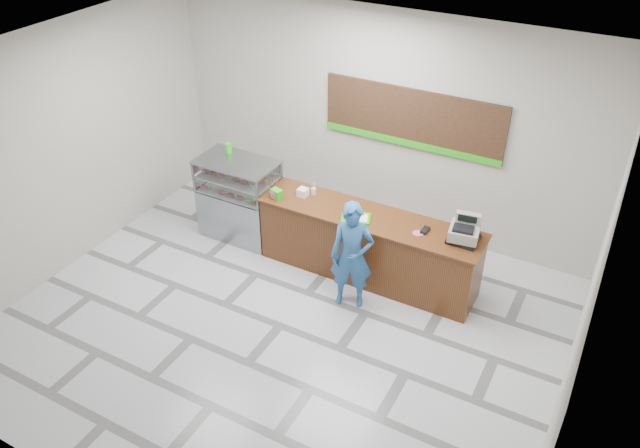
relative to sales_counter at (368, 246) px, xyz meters
The scene contains 16 objects.
floor 1.72m from the sales_counter, 109.54° to the right, with size 7.00×7.00×0.00m, color silver.
back_wall 1.98m from the sales_counter, 110.77° to the left, with size 7.00×7.00×0.00m, color #B4B0A6.
ceiling 3.41m from the sales_counter, 109.54° to the right, with size 7.00×7.00×0.00m, color silver.
sales_counter is the anchor object (origin of this frame).
display_case 2.23m from the sales_counter, behind, with size 1.22×0.72×1.33m.
menu_board 2.00m from the sales_counter, 90.00° to the left, with size 2.80×0.06×0.90m.
cash_register 1.48m from the sales_counter, ahead, with size 0.43×0.45×0.36m.
card_terminal 0.97m from the sales_counter, ahead, with size 0.08×0.17×0.04m, color black.
serving_tray 0.56m from the sales_counter, 134.93° to the right, with size 0.47×0.40×0.02m.
napkin_box 1.23m from the sales_counter, behind, with size 0.14×0.14×0.12m, color white.
straw_cup 1.13m from the sales_counter, behind, with size 0.07×0.07×0.11m, color silver.
promo_box 1.52m from the sales_counter, behind, with size 0.17×0.11×0.15m, color green.
donut_decal 0.91m from the sales_counter, ahead, with size 0.15×0.15×0.00m, color #D25479.
green_cup_left 2.67m from the sales_counter, behind, with size 0.08×0.08×0.13m, color green.
green_cup_right 2.64m from the sales_counter, behind, with size 0.10×0.10×0.15m, color green.
customer 0.71m from the sales_counter, 85.12° to the right, with size 0.58×0.38×1.59m, color #255992.
Camera 1 is at (3.42, -5.17, 5.75)m, focal length 35.00 mm.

